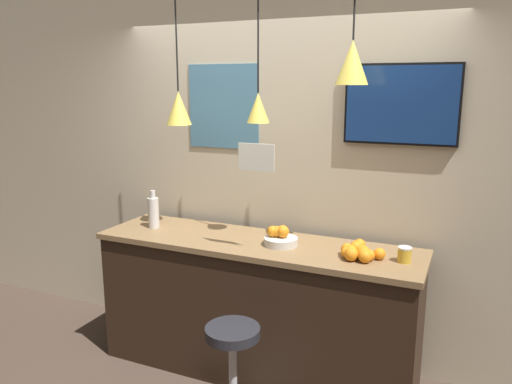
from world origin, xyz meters
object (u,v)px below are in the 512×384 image
Objects in this scene: fruit_bowl at (280,238)px; juice_bottle at (153,212)px; mounted_tv at (401,104)px; bar_stool at (233,362)px; spread_jar at (404,255)px.

fruit_bowl is 1.03m from juice_bottle.
mounted_tv is at bearing 12.26° from juice_bottle.
mounted_tv is (0.75, 0.99, 1.49)m from bar_stool.
spread_jar is 0.13× the size of mounted_tv.
juice_bottle is at bearing 180.00° from spread_jar.
mounted_tv is at bearing 28.28° from fruit_bowl.
mounted_tv is at bearing 52.87° from bar_stool.
juice_bottle is 0.39× the size of mounted_tv.
fruit_bowl is at bearing 0.05° from juice_bottle.
juice_bottle is at bearing -179.95° from fruit_bowl.
mounted_tv is (-0.13, 0.37, 0.89)m from spread_jar.
spread_jar is 0.97m from mounted_tv.
fruit_bowl is (0.06, 0.61, 0.60)m from bar_stool.
bar_stool is at bearing -127.13° from mounted_tv.
spread_jar is at bearing -0.06° from fruit_bowl.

